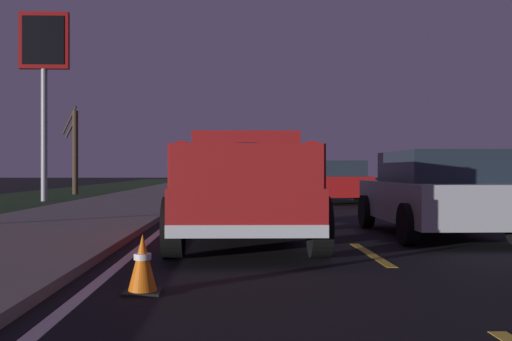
# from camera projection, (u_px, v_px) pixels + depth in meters

# --- Properties ---
(ground) EXTENTS (144.00, 144.00, 0.00)m
(ground) POSITION_uv_depth(u_px,v_px,m) (278.00, 197.00, 27.21)
(ground) COLOR black
(sidewalk_shoulder) EXTENTS (108.00, 4.00, 0.12)m
(sidewalk_shoulder) POSITION_uv_depth(u_px,v_px,m) (151.00, 196.00, 27.00)
(sidewalk_shoulder) COLOR slate
(sidewalk_shoulder) RESTS_ON ground
(grass_verge) EXTENTS (108.00, 6.00, 0.01)m
(grass_verge) POSITION_uv_depth(u_px,v_px,m) (38.00, 197.00, 26.83)
(grass_verge) COLOR #1E3819
(grass_verge) RESTS_ON ground
(lane_markings) EXTENTS (108.00, 3.54, 0.01)m
(lane_markings) POSITION_uv_depth(u_px,v_px,m) (222.00, 195.00, 28.69)
(lane_markings) COLOR yellow
(lane_markings) RESTS_ON ground
(pickup_truck) EXTENTS (5.45, 2.33, 1.87)m
(pickup_truck) POSITION_uv_depth(u_px,v_px,m) (246.00, 183.00, 10.10)
(pickup_truck) COLOR maroon
(pickup_truck) RESTS_ON ground
(sedan_red) EXTENTS (4.43, 2.07, 1.54)m
(sedan_red) POSITION_uv_depth(u_px,v_px,m) (339.00, 181.00, 22.22)
(sedan_red) COLOR maroon
(sedan_red) RESTS_ON ground
(sedan_silver) EXTENTS (4.41, 2.03, 1.54)m
(sedan_silver) POSITION_uv_depth(u_px,v_px,m) (434.00, 193.00, 11.01)
(sedan_silver) COLOR #B2B5BA
(sedan_silver) RESTS_ON ground
(gas_price_sign) EXTENTS (0.27, 1.90, 7.32)m
(gas_price_sign) POSITION_uv_depth(u_px,v_px,m) (44.00, 59.00, 23.31)
(gas_price_sign) COLOR #99999E
(gas_price_sign) RESTS_ON ground
(bare_tree_far) EXTENTS (1.12, 1.04, 4.42)m
(bare_tree_far) POSITION_uv_depth(u_px,v_px,m) (75.00, 149.00, 30.07)
(bare_tree_far) COLOR #423323
(bare_tree_far) RESTS_ON ground
(traffic_cone_near) EXTENTS (0.36, 0.36, 0.58)m
(traffic_cone_near) POSITION_uv_depth(u_px,v_px,m) (143.00, 264.00, 5.85)
(traffic_cone_near) COLOR black
(traffic_cone_near) RESTS_ON ground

